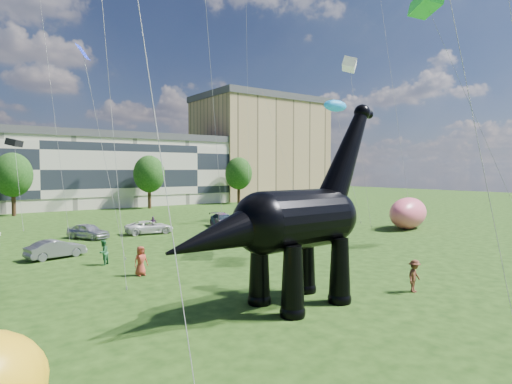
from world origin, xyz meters
TOP-DOWN VIEW (x-y plane):
  - ground at (0.00, 0.00)m, footprint 220.00×220.00m
  - terrace_row at (-8.00, 62.00)m, footprint 78.00×11.00m
  - apartment_block at (40.00, 65.00)m, footprint 28.00×18.00m
  - tree_mid_left at (-12.00, 53.00)m, footprint 5.20×5.20m
  - tree_mid_right at (8.00, 53.00)m, footprint 5.20×5.20m
  - tree_far_right at (26.00, 53.00)m, footprint 5.20×5.20m
  - dinosaur_sculpture at (-6.19, -0.21)m, footprint 12.82×3.67m
  - car_silver at (-8.80, 26.19)m, footprint 3.57×4.57m
  - car_grey at (-13.09, 18.35)m, footprint 4.37×2.36m
  - car_white at (-2.89, 25.82)m, footprint 5.02×2.74m
  - car_dark at (5.78, 25.57)m, footprint 3.27×5.60m
  - gazebo_near at (17.90, 24.10)m, footprint 5.00×5.00m
  - gazebo_far at (21.79, 30.77)m, footprint 4.75×4.75m
  - inflatable_pink at (21.81, 12.69)m, footprint 7.60×5.28m
  - visitors at (-0.12, 14.29)m, footprint 41.72×35.83m
  - kites at (14.25, 16.93)m, footprint 51.91×46.47m

SIDE VIEW (x-z plane):
  - ground at x=0.00m, z-range 0.00..0.00m
  - car_white at x=-2.89m, z-range 0.00..1.33m
  - car_grey at x=-13.09m, z-range 0.00..1.37m
  - car_silver at x=-8.80m, z-range 0.00..1.46m
  - car_dark at x=5.78m, z-range 0.00..1.52m
  - visitors at x=-0.12m, z-range -0.05..1.78m
  - inflatable_pink at x=21.81m, z-range 0.00..3.45m
  - gazebo_far at x=21.79m, z-range 0.54..3.20m
  - gazebo_near at x=17.90m, z-range 0.55..3.28m
  - dinosaur_sculpture at x=-6.19m, z-range -1.28..9.20m
  - terrace_row at x=-8.00m, z-range 0.00..12.00m
  - tree_mid_left at x=-12.00m, z-range 1.57..11.01m
  - tree_mid_right at x=8.00m, z-range 1.57..11.01m
  - tree_far_right at x=26.00m, z-range 1.57..11.01m
  - apartment_block at x=40.00m, z-range 0.00..22.00m
  - kites at x=14.25m, z-range 7.86..34.11m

